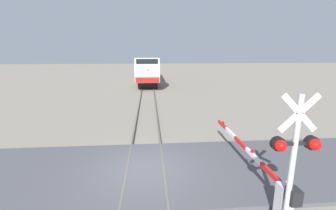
% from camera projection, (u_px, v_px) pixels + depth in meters
% --- Properties ---
extents(ground_plane, '(160.00, 160.00, 0.00)m').
position_uv_depth(ground_plane, '(145.00, 172.00, 9.02)').
color(ground_plane, gray).
extents(rail_track_left, '(0.08, 80.00, 0.15)m').
position_uv_depth(rail_track_left, '(127.00, 171.00, 8.95)').
color(rail_track_left, '#59544C').
rests_on(rail_track_left, ground_plane).
extents(rail_track_right, '(0.08, 80.00, 0.15)m').
position_uv_depth(rail_track_right, '(164.00, 170.00, 9.06)').
color(rail_track_right, '#59544C').
rests_on(rail_track_right, ground_plane).
extents(road_surface, '(36.00, 5.01, 0.14)m').
position_uv_depth(road_surface, '(145.00, 171.00, 9.01)').
color(road_surface, '#47474C').
rests_on(road_surface, ground_plane).
extents(locomotive, '(2.88, 16.07, 3.85)m').
position_uv_depth(locomotive, '(148.00, 70.00, 33.61)').
color(locomotive, black).
rests_on(locomotive, ground_plane).
extents(crossing_signal, '(1.18, 0.33, 3.73)m').
position_uv_depth(crossing_signal, '(295.00, 152.00, 5.49)').
color(crossing_signal, '#ADADB2').
rests_on(crossing_signal, ground_plane).
extents(crossing_gate, '(0.36, 6.54, 1.29)m').
position_uv_depth(crossing_gate, '(267.00, 178.00, 7.10)').
color(crossing_gate, silver).
rests_on(crossing_gate, ground_plane).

